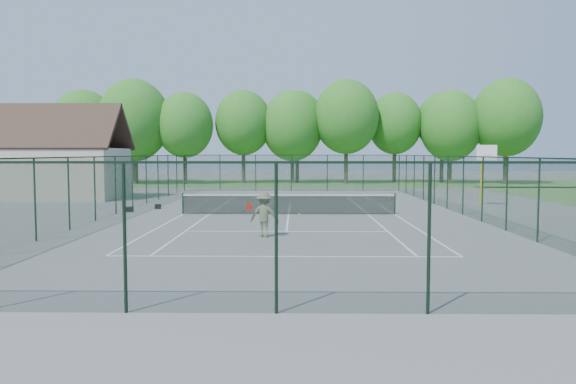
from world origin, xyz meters
The scene contains 11 objects.
ground centered at (0.00, 0.00, 0.00)m, with size 140.00×140.00×0.00m, color slate.
grass_far centered at (0.00, 30.00, 0.01)m, with size 80.00×16.00×0.01m, color #4F8236.
court_lines centered at (0.00, 0.00, 0.00)m, with size 11.05×23.85×0.01m.
tennis_net centered at (0.00, 0.00, 0.58)m, with size 11.08×0.08×1.10m.
fence_enclosure centered at (0.00, 0.00, 1.56)m, with size 18.05×36.05×3.02m.
utility_building centered at (-16.00, 10.00, 3.12)m, with size 8.60×6.27×6.63m.
tree_line_far centered at (0.00, 30.00, 5.99)m, with size 39.40×6.40×9.70m.
basketball_goal centered at (11.67, 4.86, 2.57)m, with size 1.20×1.43×3.65m.
sports_bag_a centered at (-8.59, 1.04, 0.14)m, with size 0.35×0.21×0.28m, color black.
sports_bag_b centered at (-7.47, 2.67, 0.14)m, with size 0.35×0.22×0.27m, color black.
tennis_player centered at (-0.82, -7.84, 0.85)m, with size 2.24×0.90×1.70m.
Camera 1 is at (0.39, -28.94, 3.18)m, focal length 35.00 mm.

